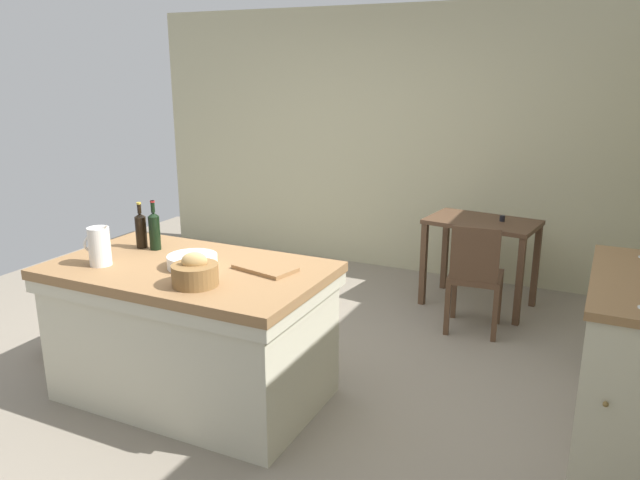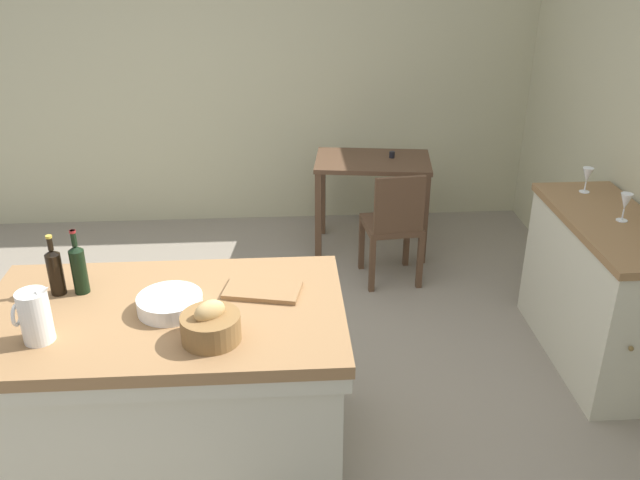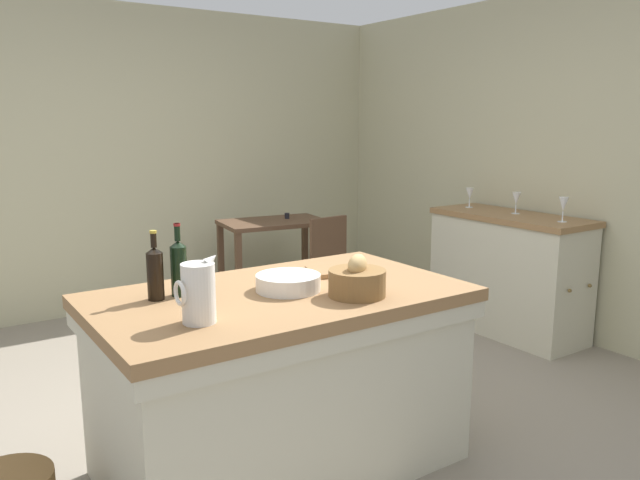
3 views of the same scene
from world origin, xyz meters
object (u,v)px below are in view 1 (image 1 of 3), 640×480
Objects in this scene: bread_basket at (195,273)px; cutting_board at (265,268)px; pitcher at (99,246)px; wine_bottle_dark at (154,230)px; wooden_chair at (475,275)px; writing_desk at (482,235)px; wicker_hamper at (74,334)px; wash_bowl at (192,261)px; island_table at (192,327)px; side_cabinet at (632,359)px; wine_bottle_amber at (141,229)px.

bread_basket is 0.71× the size of cutting_board.
pitcher is 0.85× the size of wine_bottle_dark.
wooden_chair is 3.20× the size of pitcher.
writing_desk is at bearing 51.50° from wine_bottle_dark.
wine_bottle_dark reaches higher than pitcher.
wooden_chair is (0.08, -0.59, -0.17)m from writing_desk.
wicker_hamper is (-1.42, 0.38, -0.80)m from bread_basket.
wash_bowl is (-1.34, -1.75, 0.43)m from wooden_chair.
island_table is at bearing -119.12° from writing_desk.
wash_bowl is at bearing -163.54° from side_cabinet.
wine_bottle_dark is (-1.70, -2.14, 0.36)m from writing_desk.
side_cabinet is at bearing 16.05° from island_table.
side_cabinet is at bearing 23.54° from bread_basket.
island_table is 0.70m from wine_bottle_dark.
wicker_hamper is (-0.69, 0.34, -0.85)m from pitcher.
wine_bottle_dark is 1.07× the size of wine_bottle_amber.
wooden_chair is at bearing 32.36° from wicker_hamper.
wine_bottle_dark reaches higher than cutting_board.
wash_bowl is at bearing -6.13° from wicker_hamper.
pitcher is 1.08× the size of bread_basket.
wine_bottle_amber is (-0.11, -0.01, -0.01)m from wine_bottle_dark.
cutting_board is at bearing 18.39° from wash_bowl.
side_cabinet is 4.91× the size of bread_basket.
island_table is 4.74× the size of wicker_hamper.
wash_bowl is (0.53, 0.21, -0.08)m from pitcher.
writing_desk is at bearing 60.88° from island_table.
wine_bottle_amber is at bearing 160.15° from island_table.
side_cabinet is 2.01m from writing_desk.
pitcher reaches higher than wooden_chair.
bread_basket is at bearing -156.46° from side_cabinet.
cutting_board is (0.95, 0.35, -0.11)m from pitcher.
writing_desk is at bearing 97.80° from wooden_chair.
cutting_board is 1.17× the size of wine_bottle_amber.
writing_desk is at bearing 61.73° from wash_bowl.
wooden_chair is 2.71× the size of wine_bottle_dark.
wine_bottle_amber is (-1.90, -1.55, 0.52)m from wooden_chair.
wine_bottle_dark is (-0.40, 0.19, 0.53)m from island_table.
wine_bottle_amber reaches higher than wooden_chair.
wash_bowl reaches higher than cutting_board.
island_table is 5.14× the size of wine_bottle_dark.
wine_bottle_amber is at bearing 5.42° from wicker_hamper.
wooden_chair is at bearing -82.20° from writing_desk.
bread_basket is at bearing -45.89° from island_table.
wicker_hamper is at bearing -174.58° from wine_bottle_amber.
island_table is at bearing -128.43° from wooden_chair.
writing_desk is at bearing 67.90° from bread_basket.
wine_bottle_dark reaches higher than writing_desk.
wooden_chair reaches higher than wicker_hamper.
wine_bottle_dark is (-0.65, 0.45, 0.06)m from bread_basket.
writing_desk is 3.24× the size of wash_bowl.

